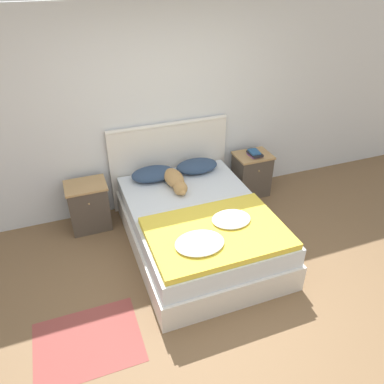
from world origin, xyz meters
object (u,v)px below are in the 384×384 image
Objects in this scene: nightstand_left at (89,206)px; nightstand_right at (251,174)px; pillow_left at (153,174)px; bed at (198,228)px; book_stack at (255,153)px; pillow_right at (197,166)px; dog at (175,180)px.

nightstand_right is at bearing 0.00° from nightstand_left.
nightstand_left is 0.89m from pillow_left.
nightstand_right is 1.12× the size of pillow_left.
book_stack is (1.13, 0.80, 0.39)m from bed.
nightstand_right is 0.89m from pillow_right.
dog is at bearing -167.13° from nightstand_right.
nightstand_left is (-1.13, 0.83, 0.05)m from bed.
nightstand_left is 2.26m from nightstand_right.
nightstand_left is 1.45m from pillow_right.
nightstand_right is (1.13, 0.83, 0.05)m from bed.
pillow_left reaches higher than bed.
pillow_right is (0.29, 0.81, 0.35)m from bed.
pillow_left reaches higher than nightstand_right.
nightstand_left is at bearing 179.22° from book_stack.
pillow_left is (0.83, -0.02, 0.30)m from nightstand_left.
dog reaches higher than nightstand_right.
pillow_left is at bearing -1.10° from nightstand_left.
dog is 1.24m from book_stack.
pillow_left is 1.00× the size of pillow_right.
bed is 9.22× the size of book_stack.
pillow_right is at bearing 70.13° from bed.
dog is at bearing -145.46° from pillow_right.
pillow_left is at bearing 180.00° from pillow_right.
pillow_right reaches higher than nightstand_right.
bed is at bearing -70.13° from pillow_left.
book_stack is at bearing -1.02° from pillow_right.
nightstand_right reaches higher than bed.
pillow_left is 2.46× the size of book_stack.
nightstand_right is 2.75× the size of book_stack.
pillow_right is (0.59, 0.00, 0.00)m from pillow_left.
nightstand_left is 2.28m from book_stack.
bed is at bearing -109.87° from pillow_right.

